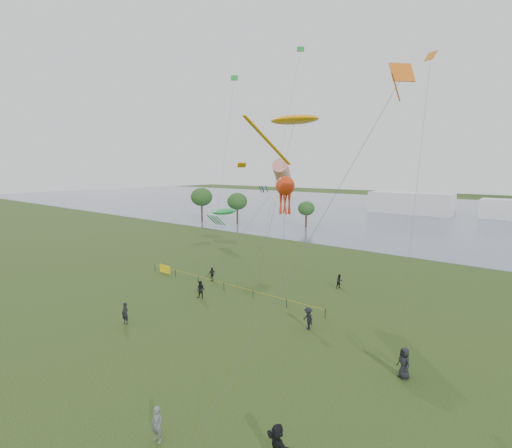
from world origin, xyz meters
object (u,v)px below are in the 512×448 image
Objects in this scene: kite_flyer at (157,425)px; kite_octopus at (285,187)px; kite_stingray at (294,120)px; fence at (186,275)px.

kite_octopus reaches higher than kite_flyer.
kite_stingray is 1.50× the size of kite_octopus.
kite_stingray is at bearing 97.47° from kite_flyer.
fence is 2.01× the size of kite_octopus.
kite_octopus is (-7.85, 21.86, 10.03)m from kite_flyer.
fence is 26.12m from kite_flyer.
fence is at bearing 125.99° from kite_flyer.
kite_stingray is (11.63, 4.55, 16.91)m from fence.
fence is 13.93× the size of kite_flyer.
kite_octopus is at bearing 99.12° from kite_flyer.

